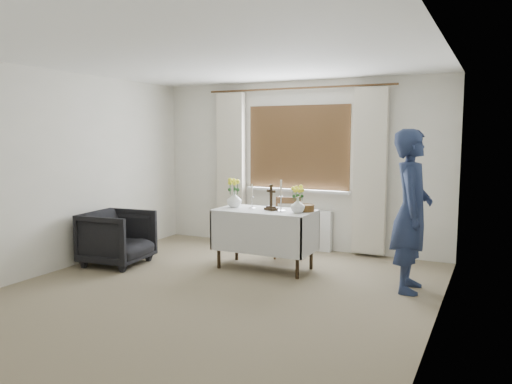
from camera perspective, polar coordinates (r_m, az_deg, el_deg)
ground at (r=5.51m, az=-4.93°, el=-11.50°), size 5.00×5.00×0.00m
altar_table at (r=6.38m, az=1.02°, el=-5.44°), size 1.24×0.64×0.76m
wooden_chair at (r=7.00m, az=3.62°, el=-4.07°), size 0.49×0.49×0.83m
armchair at (r=6.84m, az=-15.56°, el=-5.06°), size 0.86×0.84×0.72m
person at (r=5.67m, az=17.35°, el=-2.07°), size 0.48×0.68×1.77m
radiator at (r=7.55m, az=4.60°, el=-4.20°), size 1.10×0.10×0.60m
wooden_cross at (r=6.25m, az=1.73°, el=-0.63°), size 0.18×0.16×0.33m
candlestick_left at (r=6.39m, az=-0.45°, el=-0.51°), size 0.10×0.10×0.32m
candlestick_right at (r=6.17m, az=2.86°, el=-0.42°), size 0.14×0.14×0.39m
flower_vase_left at (r=6.54m, az=-2.50°, el=-0.86°), size 0.23×0.23×0.20m
flower_vase_right at (r=6.08m, az=4.79°, el=-1.55°), size 0.19×0.19×0.18m
wicker_basket at (r=6.22m, az=5.64°, el=-1.81°), size 0.26×0.26×0.09m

